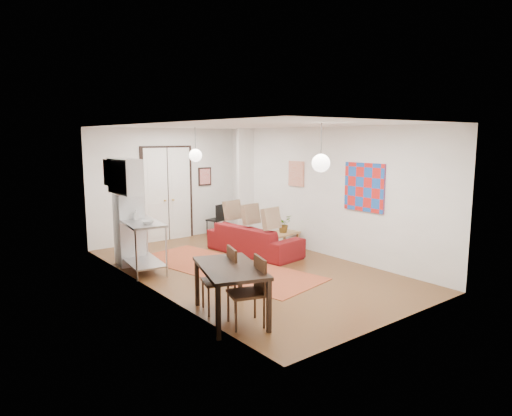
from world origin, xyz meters
TOP-DOWN VIEW (x-y plane):
  - floor at (0.00, 0.00)m, footprint 7.00×7.00m
  - ceiling at (0.00, 0.00)m, footprint 4.20×7.00m
  - wall_back at (0.00, 3.50)m, footprint 4.20×0.02m
  - wall_front at (0.00, -3.50)m, footprint 4.20×0.02m
  - wall_left at (-2.10, 0.00)m, footprint 0.02×7.00m
  - wall_right at (2.10, 0.00)m, footprint 0.02×7.00m
  - double_doors at (0.00, 3.46)m, footprint 1.44×0.06m
  - stub_partition at (1.85, 2.55)m, footprint 0.50×0.10m
  - wall_cabinet at (-1.92, 1.50)m, footprint 0.35×1.00m
  - painting_popart at (2.08, -1.25)m, footprint 0.05×1.00m
  - painting_abstract at (2.08, 0.80)m, footprint 0.05×0.50m
  - poster_back at (1.15, 3.47)m, footprint 0.40×0.03m
  - print_left at (-2.07, 2.00)m, footprint 0.03×0.44m
  - pendant_back at (0.00, 2.00)m, footprint 0.30×0.30m
  - pendant_front at (0.00, -2.00)m, footprint 0.30×0.30m
  - kilim_rug at (-0.33, 0.34)m, footprint 2.35×4.40m
  - sofa at (0.86, 0.89)m, footprint 1.22×2.42m
  - coffee_table at (1.55, 0.77)m, footprint 1.02×0.67m
  - potted_plant at (1.65, 0.77)m, footprint 0.37×0.41m
  - kitchen_counter at (-1.75, 1.19)m, footprint 0.84×1.40m
  - bowl at (-1.75, 0.89)m, footprint 0.27×0.27m
  - soap_bottle at (-1.75, 1.44)m, footprint 0.11×0.11m
  - fridge at (-1.75, 1.81)m, footprint 0.58×0.58m
  - dining_table at (-1.75, -1.89)m, footprint 1.24×1.62m
  - dining_chair_near at (-1.72, -1.45)m, footprint 0.59×0.73m
  - dining_chair_far at (-1.72, -2.15)m, footprint 0.59×0.73m
  - black_side_chair at (1.27, 3.23)m, footprint 0.50×0.51m

SIDE VIEW (x-z plane):
  - floor at x=0.00m, z-range 0.00..0.00m
  - kilim_rug at x=-0.33m, z-range 0.00..0.01m
  - sofa at x=0.86m, z-range 0.00..0.68m
  - coffee_table at x=1.55m, z-range 0.15..0.57m
  - black_side_chair at x=1.27m, z-range 0.07..0.93m
  - dining_chair_near at x=-1.72m, z-range 0.08..1.06m
  - dining_chair_far at x=-1.72m, z-range 0.08..1.06m
  - potted_plant at x=1.65m, z-range 0.42..0.83m
  - kitchen_counter at x=-1.75m, z-range 0.17..1.18m
  - dining_table at x=-1.75m, z-range 0.31..1.10m
  - fridge at x=-1.75m, z-range 0.00..1.51m
  - bowl at x=-1.75m, z-range 1.01..1.07m
  - soap_bottle at x=-1.75m, z-range 1.01..1.23m
  - double_doors at x=0.00m, z-range -0.05..2.45m
  - wall_back at x=0.00m, z-range 0.00..2.90m
  - wall_front at x=0.00m, z-range 0.00..2.90m
  - wall_left at x=-2.10m, z-range 0.00..2.90m
  - wall_right at x=2.10m, z-range 0.00..2.90m
  - stub_partition at x=1.85m, z-range 0.00..2.90m
  - poster_back at x=1.15m, z-range 1.35..1.85m
  - painting_popart at x=2.08m, z-range 1.15..2.15m
  - painting_abstract at x=2.08m, z-range 1.50..2.10m
  - wall_cabinet at x=-1.92m, z-range 1.55..2.25m
  - print_left at x=-2.07m, z-range 1.68..2.22m
  - pendant_back at x=0.00m, z-range 1.85..2.65m
  - pendant_front at x=0.00m, z-range 1.85..2.65m
  - ceiling at x=0.00m, z-range 2.89..2.91m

